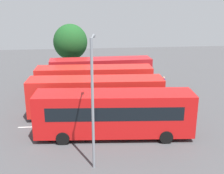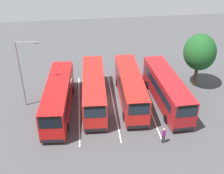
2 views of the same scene
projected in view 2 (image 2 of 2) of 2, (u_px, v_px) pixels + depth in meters
The scene contains 11 objects.
ground_plane at pixel (113, 104), 32.49m from camera, with size 67.48×67.48×0.00m, color #424244.
bus_far_left at pixel (58, 97), 30.27m from camera, with size 11.52×3.39×3.41m.
bus_center_left at pixel (94, 89), 31.67m from camera, with size 11.48×3.05×3.41m.
bus_center_right at pixel (130, 87), 32.08m from camera, with size 11.46×2.94×3.41m.
bus_far_right at pixel (167, 89), 31.73m from camera, with size 11.42×2.78×3.41m.
pedestrian at pixel (164, 134), 26.22m from camera, with size 0.35×0.35×1.72m.
street_lamp at pixel (22, 70), 29.97m from camera, with size 0.44×2.54×7.80m.
depot_tree at pixel (200, 52), 33.89m from camera, with size 4.26×3.84×6.87m.
lane_stripe_outer_left at pixel (79, 106), 32.03m from camera, with size 13.59×0.12×0.01m, color silver.
lane_stripe_inner_left at pixel (113, 104), 32.49m from camera, with size 13.59×0.12×0.01m, color silver.
lane_stripe_inner_right at pixel (147, 101), 32.96m from camera, with size 13.59×0.12×0.01m, color silver.
Camera 2 is at (26.74, -3.84, 18.17)m, focal length 44.77 mm.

